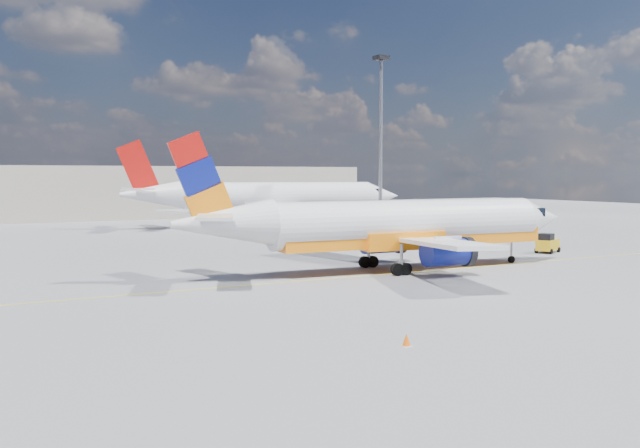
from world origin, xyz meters
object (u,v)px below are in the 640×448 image
main_jet (396,226)px  traffic_cone (406,340)px  second_jet (270,199)px  gse_tug (547,244)px

main_jet → traffic_cone: (-12.37, -18.48, -2.90)m
main_jet → second_jet: second_jet is taller
second_jet → traffic_cone: second_jet is taller
main_jet → gse_tug: bearing=13.1°
second_jet → traffic_cone: bearing=-95.9°
traffic_cone → second_jet: bearing=69.9°
gse_tug → traffic_cone: gse_tug is taller
second_jet → main_jet: bearing=-88.8°
main_jet → traffic_cone: 22.43m
traffic_cone → main_jet: bearing=56.2°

